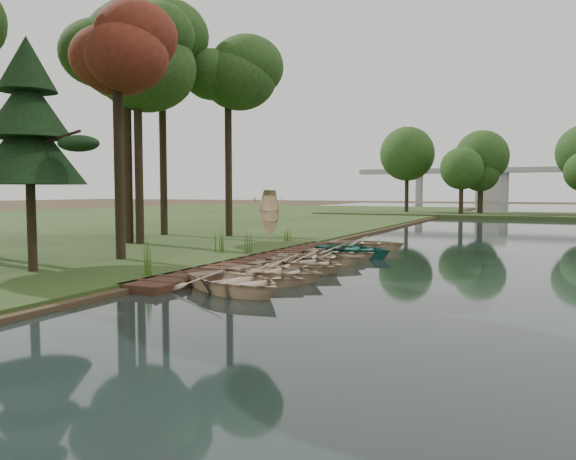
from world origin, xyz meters
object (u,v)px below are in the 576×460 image
at_px(rowboat_1, 263,275).
at_px(rowboat_0, 235,279).
at_px(stored_rowboat, 269,232).
at_px(pine_tree, 28,125).
at_px(boardwalk, 260,261).
at_px(rowboat_2, 276,270).

bearing_deg(rowboat_1, rowboat_0, 179.42).
xyz_separation_m(stored_rowboat, pine_tree, (-0.73, -17.00, 4.81)).
distance_m(boardwalk, pine_tree, 10.32).
bearing_deg(boardwalk, stored_rowboat, 114.95).
xyz_separation_m(rowboat_1, stored_rowboat, (-7.27, 14.78, 0.23)).
height_order(boardwalk, rowboat_0, rowboat_0).
xyz_separation_m(rowboat_2, pine_tree, (-8.02, -3.17, 4.99)).
bearing_deg(rowboat_1, boardwalk, 31.57).
relative_size(rowboat_2, pine_tree, 0.43).
bearing_deg(pine_tree, boardwalk, 52.99).
distance_m(boardwalk, rowboat_0, 7.02).
xyz_separation_m(boardwalk, rowboat_1, (2.66, -4.86, 0.21)).
height_order(rowboat_0, rowboat_1, rowboat_0).
relative_size(boardwalk, pine_tree, 1.96).
distance_m(rowboat_2, stored_rowboat, 15.64).
relative_size(rowboat_2, stored_rowboat, 1.23).
distance_m(rowboat_0, rowboat_2, 2.60).
height_order(rowboat_0, rowboat_2, rowboat_0).
bearing_deg(boardwalk, rowboat_1, -61.32).
relative_size(rowboat_1, rowboat_2, 0.85).
height_order(stored_rowboat, pine_tree, pine_tree).
height_order(rowboat_2, stored_rowboat, stored_rowboat).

